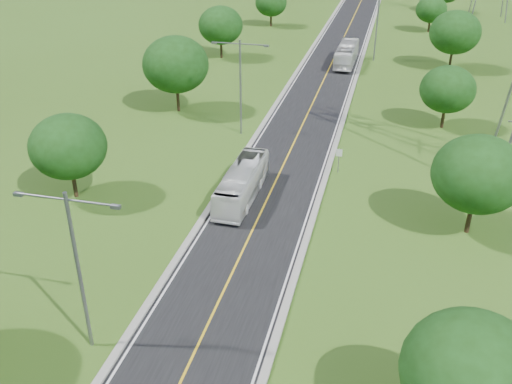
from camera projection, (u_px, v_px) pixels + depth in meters
ground at (317, 94)px, 72.78m from camera, size 260.00×260.00×0.00m
road at (324, 80)px, 77.90m from camera, size 8.00×150.00×0.06m
curb_left at (293, 78)px, 78.76m from camera, size 0.50×150.00×0.22m
curb_right at (355, 82)px, 76.97m from camera, size 0.50×150.00×0.22m
speed_limit_sign at (339, 157)px, 52.09m from camera, size 0.55×0.09×2.40m
streetlight_near_left at (77, 260)px, 30.16m from camera, size 5.90×0.25×10.00m
streetlight_mid_left at (240, 80)px, 58.40m from camera, size 5.90×0.25×10.00m
streetlight_far_right at (377, 21)px, 84.11m from camera, size 5.90×0.25×10.00m
tree_lb at (68, 146)px, 46.58m from camera, size 6.30×6.30×7.33m
tree_lc at (176, 64)px, 64.75m from camera, size 7.56×7.56×8.79m
tree_ld at (221, 25)px, 86.01m from camera, size 6.72×6.72×7.82m
tree_le at (271, 3)px, 106.31m from camera, size 5.88×5.88×6.84m
tree_ra at (472, 373)px, 24.84m from camera, size 6.30×6.30×7.33m
tree_rb at (478, 174)px, 41.39m from camera, size 6.72×6.72×7.82m
tree_rc at (448, 89)px, 60.72m from camera, size 5.88×5.88×6.84m
tree_rd at (455, 32)px, 80.40m from camera, size 7.14×7.14×8.30m
tree_re at (431, 9)px, 102.06m from camera, size 5.46×5.46×6.35m
bus_outbound at (347, 54)px, 84.21m from camera, size 2.67×10.94×3.04m
bus_inbound at (242, 183)px, 47.81m from camera, size 2.43×10.06×2.80m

